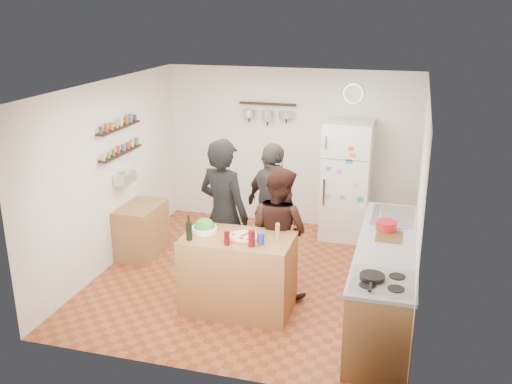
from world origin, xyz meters
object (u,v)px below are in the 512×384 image
(prep_island, at_px, (238,273))
(person_back, at_px, (273,210))
(wine_bottle, at_px, (189,231))
(pepper_mill, at_px, (278,233))
(counter_run, at_px, (385,281))
(skillet, at_px, (372,277))
(wall_clock, at_px, (353,94))
(salad_bowl, at_px, (205,229))
(salt_canister, at_px, (261,238))
(person_left, at_px, (224,215))
(person_center, at_px, (279,231))
(fridge, at_px, (346,180))
(side_table, at_px, (142,230))
(red_bowl, at_px, (386,225))

(prep_island, bearing_deg, person_back, 82.01)
(wine_bottle, relative_size, pepper_mill, 1.32)
(counter_run, bearing_deg, skillet, -96.10)
(skillet, bearing_deg, wine_bottle, 167.89)
(wall_clock, bearing_deg, salad_bowl, -114.87)
(pepper_mill, bearing_deg, prep_island, -173.66)
(salt_canister, distance_m, person_left, 0.90)
(person_center, distance_m, fridge, 2.12)
(wine_bottle, xyz_separation_m, side_table, (-1.29, 1.33, -0.65))
(person_center, relative_size, red_bowl, 6.64)
(salt_canister, relative_size, person_center, 0.08)
(person_back, bearing_deg, red_bowl, -153.43)
(pepper_mill, xyz_separation_m, red_bowl, (1.15, 0.61, -0.02))
(person_back, distance_m, skillet, 2.20)
(salt_canister, distance_m, counter_run, 1.51)
(wall_clock, bearing_deg, red_bowl, -72.66)
(counter_run, distance_m, red_bowl, 0.65)
(salad_bowl, bearing_deg, prep_island, -6.79)
(pepper_mill, bearing_deg, counter_run, 10.59)
(skillet, distance_m, red_bowl, 1.32)
(red_bowl, height_order, side_table, red_bowl)
(person_center, height_order, person_back, person_back)
(person_left, xyz_separation_m, person_back, (0.48, 0.53, -0.08))
(salad_bowl, relative_size, salt_canister, 2.22)
(pepper_mill, height_order, skillet, pepper_mill)
(wall_clock, height_order, side_table, wall_clock)
(salt_canister, xyz_separation_m, fridge, (0.60, 2.69, -0.08))
(person_left, height_order, side_table, person_left)
(pepper_mill, xyz_separation_m, salt_canister, (-0.15, -0.17, -0.01))
(prep_island, relative_size, skillet, 5.16)
(person_center, bearing_deg, pepper_mill, 127.73)
(person_left, height_order, red_bowl, person_left)
(pepper_mill, distance_m, wall_clock, 3.11)
(salad_bowl, distance_m, salt_canister, 0.74)
(person_left, relative_size, skillet, 7.93)
(prep_island, relative_size, salt_canister, 9.33)
(wine_bottle, relative_size, wall_clock, 0.70)
(wall_clock, xyz_separation_m, side_table, (-2.69, -1.79, -1.78))
(fridge, distance_m, side_table, 3.11)
(person_back, height_order, skillet, person_back)
(person_center, distance_m, red_bowl, 1.27)
(person_back, xyz_separation_m, red_bowl, (1.46, -0.37, 0.08))
(salt_canister, relative_size, side_table, 0.17)
(prep_island, xyz_separation_m, person_center, (0.35, 0.53, 0.35))
(prep_island, distance_m, person_left, 0.79)
(salad_bowl, height_order, red_bowl, red_bowl)
(pepper_mill, distance_m, fridge, 2.57)
(wall_clock, bearing_deg, counter_run, -74.08)
(salad_bowl, relative_size, person_left, 0.15)
(salad_bowl, bearing_deg, skillet, -19.80)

